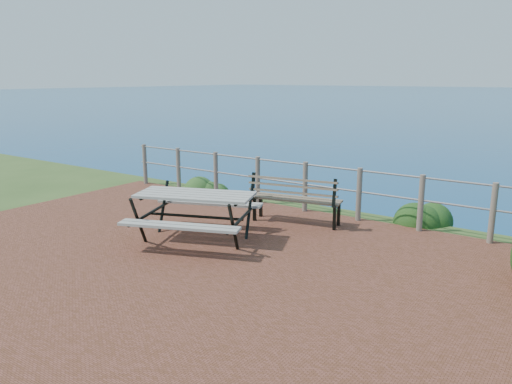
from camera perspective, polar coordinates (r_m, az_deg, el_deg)
ground at (r=7.50m, az=-7.29°, el=-7.81°), size 10.00×7.00×0.12m
safety_railing at (r=9.97m, az=5.64°, el=0.90°), size 9.40×0.10×1.00m
picnic_table at (r=8.21m, az=-6.92°, el=-2.25°), size 2.03×1.54×0.79m
park_bench at (r=9.12m, az=4.63°, el=0.06°), size 1.70×0.75×0.93m
shrub_lip_west at (r=11.90m, az=-5.31°, el=0.08°), size 0.81×0.81×0.56m
shrub_lip_east at (r=9.91m, az=19.42°, el=-3.27°), size 0.78×0.78×0.53m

